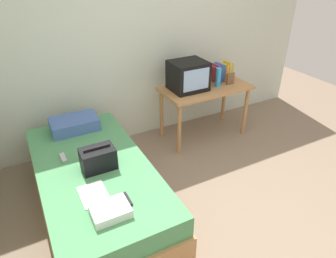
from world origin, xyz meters
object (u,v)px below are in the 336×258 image
object	(u,v)px
pillow	(74,124)
folded_towel	(110,211)
handbag	(98,158)
bed	(96,188)
picture_frame	(230,79)
remote_silver	(63,158)
magazine	(94,194)
remote_dark	(127,199)
desk	(205,93)
tv	(188,76)
water_bottle	(218,77)
book_row	(222,72)

from	to	relation	value
pillow	folded_towel	world-z (taller)	pillow
handbag	folded_towel	size ratio (longest dim) A/B	1.07
bed	picture_frame	xyz separation A→B (m)	(2.04, 0.65, 0.53)
bed	remote_silver	size ratio (longest dim) A/B	13.89
magazine	remote_dark	xyz separation A→B (m)	(0.21, -0.19, 0.01)
desk	tv	world-z (taller)	tv
remote_silver	handbag	bearing A→B (deg)	-48.63
desk	water_bottle	world-z (taller)	water_bottle
bed	pillow	distance (m)	0.82
desk	picture_frame	distance (m)	0.38
remote_dark	remote_silver	world-z (taller)	same
water_bottle	pillow	xyz separation A→B (m)	(-1.83, 0.09, -0.25)
pillow	magazine	bearing A→B (deg)	-95.67
water_bottle	magazine	distance (m)	2.23
book_row	desk	bearing A→B (deg)	-163.74
tv	magazine	world-z (taller)	tv
picture_frame	handbag	size ratio (longest dim) A/B	0.50
tv	bed	bearing A→B (deg)	-152.49
bed	desk	distance (m)	1.90
handbag	remote_silver	bearing A→B (deg)	131.37
tv	book_row	world-z (taller)	tv
book_row	remote_dark	size ratio (longest dim) A/B	1.84
picture_frame	remote_silver	bearing A→B (deg)	-169.79
bed	handbag	size ratio (longest dim) A/B	6.67
handbag	remote_dark	xyz separation A→B (m)	(0.07, -0.51, -0.09)
picture_frame	remote_dark	distance (m)	2.30
folded_towel	remote_silver	bearing A→B (deg)	100.83
book_row	folded_towel	world-z (taller)	book_row
folded_towel	water_bottle	bearing A→B (deg)	34.62
bed	remote_dark	xyz separation A→B (m)	(0.11, -0.57, 0.28)
book_row	picture_frame	distance (m)	0.18
tv	folded_towel	xyz separation A→B (m)	(-1.51, -1.41, -0.34)
water_bottle	book_row	xyz separation A→B (m)	(0.19, 0.17, -0.01)
desk	remote_dark	size ratio (longest dim) A/B	7.44
handbag	remote_dark	world-z (taller)	handbag
tv	water_bottle	bearing A→B (deg)	-15.30
water_bottle	handbag	bearing A→B (deg)	-158.48
tv	remote_silver	bearing A→B (deg)	-162.82
folded_towel	picture_frame	bearing A→B (deg)	31.88
picture_frame	handbag	bearing A→B (deg)	-160.59
desk	water_bottle	distance (m)	0.27
water_bottle	folded_towel	world-z (taller)	water_bottle
picture_frame	folded_towel	world-z (taller)	picture_frame
tv	remote_dark	distance (m)	1.93
folded_towel	bed	bearing A→B (deg)	85.95
desk	book_row	bearing A→B (deg)	16.26
bed	water_bottle	xyz separation A→B (m)	(1.84, 0.65, 0.58)
picture_frame	handbag	world-z (taller)	picture_frame
bed	remote_silver	bearing A→B (deg)	131.87
folded_towel	desk	bearing A→B (deg)	38.16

